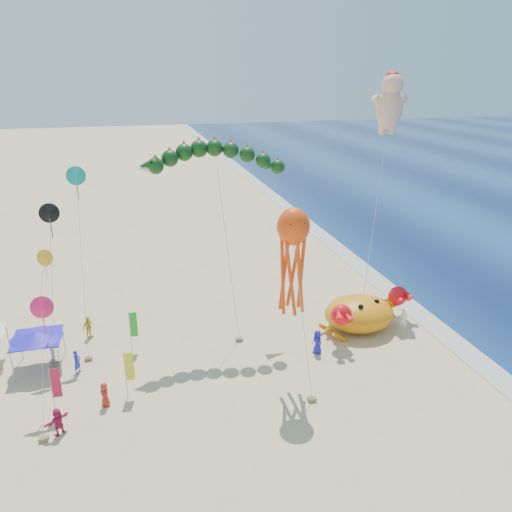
# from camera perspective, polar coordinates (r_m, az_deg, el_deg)

# --- Properties ---
(ground) EXTENTS (320.00, 320.00, 0.00)m
(ground) POSITION_cam_1_polar(r_m,az_deg,el_deg) (37.05, 3.84, -10.24)
(ground) COLOR #D1B784
(ground) RESTS_ON ground
(foam_strip) EXTENTS (320.00, 320.00, 0.00)m
(foam_strip) POSITION_cam_1_polar(r_m,az_deg,el_deg) (42.03, 19.71, -7.54)
(foam_strip) COLOR silver
(foam_strip) RESTS_ON ground
(crab_inflatable) EXTENTS (7.37, 5.96, 3.23)m
(crab_inflatable) POSITION_cam_1_polar(r_m,az_deg,el_deg) (39.38, 11.79, -6.33)
(crab_inflatable) COLOR orange
(crab_inflatable) RESTS_ON ground
(dragon_kite) EXTENTS (10.44, 4.19, 14.01)m
(dragon_kite) POSITION_cam_1_polar(r_m,az_deg,el_deg) (35.47, -4.74, 10.60)
(dragon_kite) COLOR #0E3310
(dragon_kite) RESTS_ON ground
(cherub_kite) EXTENTS (5.73, 7.31, 18.83)m
(cherub_kite) POSITION_cam_1_polar(r_m,az_deg,el_deg) (44.59, 15.09, 16.66)
(cherub_kite) COLOR #F1B793
(cherub_kite) RESTS_ON ground
(octopus_kite) EXTENTS (1.97, 3.90, 11.45)m
(octopus_kite) POSITION_cam_1_polar(r_m,az_deg,el_deg) (29.84, 4.21, 0.34)
(octopus_kite) COLOR #FF460D
(octopus_kite) RESTS_ON ground
(canopy_blue) EXTENTS (3.37, 3.37, 2.71)m
(canopy_blue) POSITION_cam_1_polar(r_m,az_deg,el_deg) (36.42, -23.80, -8.30)
(canopy_blue) COLOR gray
(canopy_blue) RESTS_ON ground
(feather_flags) EXTENTS (10.80, 6.10, 3.20)m
(feather_flags) POSITION_cam_1_polar(r_m,az_deg,el_deg) (33.86, -20.22, -10.85)
(feather_flags) COLOR gray
(feather_flags) RESTS_ON ground
(beachgoers) EXTENTS (26.23, 11.90, 1.80)m
(beachgoers) POSITION_cam_1_polar(r_m,az_deg,el_deg) (34.55, -12.07, -11.51)
(beachgoers) COLOR #1E21B4
(beachgoers) RESTS_ON ground
(small_kites) EXTENTS (8.50, 13.96, 12.86)m
(small_kites) POSITION_cam_1_polar(r_m,az_deg,el_deg) (35.81, -23.66, 0.38)
(small_kites) COLOR #0D928B
(small_kites) RESTS_ON ground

